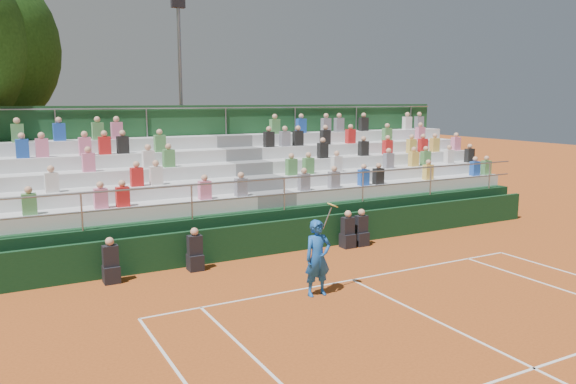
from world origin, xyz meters
TOP-DOWN VIEW (x-y plane):
  - ground at (0.00, 0.00)m, footprint 90.00×90.00m
  - courtside_wall at (0.00, 3.20)m, footprint 20.00×0.15m
  - line_officials at (-1.21, 2.75)m, footprint 8.16×0.40m
  - grandstand at (0.00, 6.44)m, footprint 20.00×5.20m
  - tennis_player at (-1.38, -0.53)m, footprint 0.88×0.48m
  - floodlight_mast at (-0.15, 13.40)m, footprint 0.60×0.25m

SIDE VIEW (x-z plane):
  - ground at x=0.00m, z-range 0.00..0.00m
  - line_officials at x=-1.21m, z-range -0.12..1.07m
  - courtside_wall at x=0.00m, z-range 0.00..1.00m
  - tennis_player at x=-1.38m, z-range -0.19..2.03m
  - grandstand at x=0.00m, z-range -1.12..3.28m
  - floodlight_mast at x=-0.15m, z-range 0.69..9.62m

